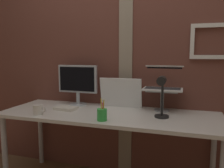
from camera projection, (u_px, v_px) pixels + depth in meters
The scene contains 10 objects.
brick_wall_back at pixel (128, 53), 2.40m from camera, with size 3.71×0.16×2.53m.
desk at pixel (109, 120), 2.12m from camera, with size 1.96×0.68×0.73m.
monitor at pixel (78, 81), 2.41m from camera, with size 0.42×0.18×0.41m.
laptop_stand at pixel (162, 97), 2.17m from camera, with size 0.28×0.22×0.20m.
laptop at pixel (163, 83), 2.22m from camera, with size 0.36×0.29×0.22m.
whiteboard_panel at pixel (121, 93), 2.32m from camera, with size 0.42×0.02×0.30m, color white.
desk_lamp at pixel (162, 92), 1.90m from camera, with size 0.12×0.20×0.36m.
pen_cup at pixel (102, 114), 1.87m from camera, with size 0.08×0.08×0.18m.
coffee_mug at pixel (38, 110), 2.05m from camera, with size 0.12×0.08×0.09m.
paper_clutter_stack at pixel (66, 108), 2.24m from camera, with size 0.20×0.14×0.03m, color silver.
Camera 1 is at (0.57, -1.97, 1.27)m, focal length 37.79 mm.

